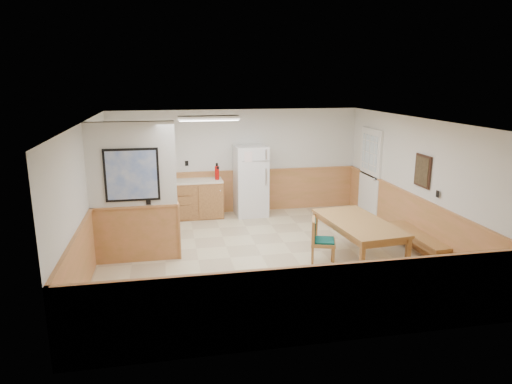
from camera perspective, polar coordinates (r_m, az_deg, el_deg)
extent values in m
plane|color=#CBBA91|center=(8.58, 0.68, -7.92)|extent=(6.00, 6.00, 0.00)
cube|color=white|center=(8.00, 0.74, 8.95)|extent=(6.00, 6.00, 0.02)
cube|color=silver|center=(11.09, -2.45, 3.83)|extent=(6.00, 0.02, 2.50)
cube|color=silver|center=(9.27, 19.18, 1.05)|extent=(0.02, 6.00, 2.50)
cube|color=silver|center=(8.15, -20.41, -0.76)|extent=(0.02, 6.00, 2.50)
cube|color=#C97B50|center=(11.23, -2.39, 0.04)|extent=(6.00, 0.04, 1.00)
cube|color=#C97B50|center=(9.45, 18.72, -3.39)|extent=(0.04, 6.00, 1.00)
cube|color=#C97B50|center=(8.36, -19.84, -5.73)|extent=(0.04, 6.00, 1.00)
cube|color=silver|center=(8.15, -15.28, 3.23)|extent=(1.50, 0.15, 1.50)
cube|color=#C97B50|center=(8.46, -14.74, -5.11)|extent=(1.50, 0.17, 1.00)
cube|color=black|center=(8.09, -15.26, 2.07)|extent=(0.92, 0.03, 0.92)
cube|color=silver|center=(8.07, -15.27, 2.05)|extent=(0.84, 0.01, 0.84)
cube|color=#A46F3A|center=(10.85, -7.90, -0.96)|extent=(1.40, 0.60, 0.86)
cube|color=#A46F3A|center=(10.88, -15.65, -1.31)|extent=(0.06, 0.60, 0.86)
cube|color=#A46F3A|center=(10.84, -11.76, -1.14)|extent=(0.06, 0.60, 0.86)
cube|color=beige|center=(10.73, -10.11, 1.26)|extent=(2.20, 0.60, 0.04)
cube|color=beige|center=(11.01, -10.16, 1.96)|extent=(2.20, 0.02, 0.10)
cube|color=white|center=(10.95, 14.03, 2.09)|extent=(0.05, 1.02, 2.15)
cube|color=white|center=(10.94, 13.98, 2.09)|extent=(0.04, 0.90, 2.05)
cube|color=silver|center=(10.84, 14.03, 4.80)|extent=(0.02, 0.76, 0.80)
cube|color=white|center=(10.91, -13.46, 4.89)|extent=(0.80, 0.03, 1.00)
cube|color=white|center=(10.90, -13.46, 4.88)|extent=(0.70, 0.01, 0.90)
cube|color=#321D14|center=(8.95, 20.12, 2.49)|extent=(0.03, 0.50, 0.60)
cube|color=black|center=(8.94, 20.01, 2.48)|extent=(0.01, 0.42, 0.52)
cube|color=white|center=(9.17, -5.92, 9.21)|extent=(1.20, 0.30, 0.08)
cube|color=white|center=(9.17, -5.91, 8.93)|extent=(1.15, 0.25, 0.01)
cube|color=silver|center=(10.86, -0.66, 1.41)|extent=(0.77, 0.73, 1.68)
cube|color=silver|center=(10.44, 1.29, 4.74)|extent=(0.03, 0.02, 0.22)
cube|color=silver|center=(10.54, 1.27, 1.95)|extent=(0.03, 0.02, 0.39)
cube|color=#AD7C3F|center=(8.29, 12.68, -3.75)|extent=(1.15, 2.01, 0.05)
cube|color=#AD7C3F|center=(8.31, 12.66, -4.24)|extent=(1.04, 1.90, 0.10)
cube|color=#AD7C3F|center=(7.49, 13.09, -8.78)|extent=(0.08, 0.08, 0.70)
cube|color=#AD7C3F|center=(8.98, 7.40, -4.65)|extent=(0.08, 0.08, 0.70)
cube|color=#AD7C3F|center=(7.92, 18.42, -7.86)|extent=(0.08, 0.08, 0.70)
cube|color=#AD7C3F|center=(9.35, 12.11, -4.10)|extent=(0.08, 0.08, 0.70)
cube|color=#AD7C3F|center=(8.87, 19.65, -5.10)|extent=(0.40, 1.63, 0.05)
cube|color=#AD7C3F|center=(8.34, 22.16, -8.18)|extent=(0.34, 0.07, 0.40)
cube|color=#AD7C3F|center=(9.56, 17.25, -4.97)|extent=(0.34, 0.07, 0.40)
cube|color=#AD7C3F|center=(8.09, 8.39, -6.28)|extent=(0.52, 0.52, 0.06)
cube|color=#105250|center=(8.07, 8.40, -5.98)|extent=(0.47, 0.47, 0.03)
cube|color=#AD7C3F|center=(8.01, 7.17, -4.71)|extent=(0.18, 0.41, 0.40)
cube|color=#105250|center=(8.01, 5.90, -4.67)|extent=(0.13, 0.34, 0.34)
cube|color=#AD7C3F|center=(8.00, 7.08, -8.20)|extent=(0.05, 0.05, 0.39)
cube|color=#AD7C3F|center=(8.33, 7.08, -7.28)|extent=(0.05, 0.05, 0.39)
cube|color=#AD7C3F|center=(8.01, 9.65, -8.26)|extent=(0.05, 0.05, 0.39)
cube|color=#AD7C3F|center=(8.34, 9.54, -7.34)|extent=(0.05, 0.05, 0.39)
cylinder|color=#B00C09|center=(10.71, -4.90, 2.40)|extent=(0.13, 0.13, 0.32)
cylinder|color=black|center=(10.67, -4.92, 3.44)|extent=(0.05, 0.05, 0.07)
cylinder|color=#198C3C|center=(10.75, -13.56, 1.84)|extent=(0.10, 0.10, 0.23)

